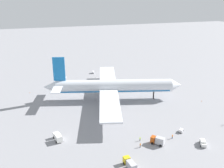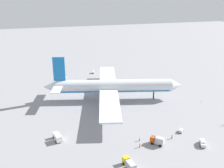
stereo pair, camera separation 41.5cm
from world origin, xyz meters
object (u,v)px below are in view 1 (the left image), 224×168
airliner (112,86)px  baggage_cart_2 (181,130)px  ground_worker_3 (140,145)px  traffic_cone_0 (202,101)px  baggage_cart_0 (93,72)px  ground_worker_0 (172,136)px  baggage_cart_1 (63,79)px  service_truck_3 (158,140)px  service_truck_2 (58,137)px  service_van (203,143)px  ground_worker_4 (140,139)px  service_truck_0 (130,164)px  traffic_cone_1 (30,93)px

airliner → baggage_cart_2: (17.13, -40.29, -6.54)m
ground_worker_3 → baggage_cart_2: bearing=14.9°
ground_worker_3 → traffic_cone_0: bearing=32.2°
baggage_cart_0 → ground_worker_3: size_ratio=2.04×
ground_worker_0 → baggage_cart_1: bearing=111.2°
airliner → traffic_cone_0: (43.67, -16.27, -6.97)m
service_truck_3 → ground_worker_3: (-6.99, 0.07, -0.78)m
service_truck_2 → ground_worker_0: bearing=-15.0°
ground_worker_0 → traffic_cone_0: ground_worker_0 is taller
service_van → traffic_cone_0: bearing=55.5°
airliner → ground_worker_0: airliner is taller
service_van → baggage_cart_0: (-19.02, 98.64, -0.19)m
baggage_cart_1 → ground_worker_0: size_ratio=1.64×
baggage_cart_2 → ground_worker_4: bearing=-176.0°
ground_worker_3 → ground_worker_4: 4.37m
airliner → baggage_cart_2: airliner is taller
airliner → service_truck_2: (-31.18, -32.25, -5.75)m
baggage_cart_2 → ground_worker_3: size_ratio=1.68×
service_truck_0 → service_truck_3: service_truck_3 is taller
baggage_cart_0 → baggage_cart_2: (16.28, -87.98, -0.14)m
baggage_cart_0 → ground_worker_0: (10.46, -91.32, 0.05)m
baggage_cart_2 → traffic_cone_1: baggage_cart_2 is taller
traffic_cone_0 → baggage_cart_1: bearing=139.2°
service_truck_0 → baggage_cart_1: 95.37m
baggage_cart_1 → ground_worker_4: (19.57, -81.02, 0.56)m
service_truck_2 → service_van: (51.05, -18.70, -0.46)m
baggage_cart_0 → ground_worker_3: bearing=-92.3°
service_van → baggage_cart_0: service_van is taller
service_truck_3 → baggage_cart_0: service_truck_3 is taller
ground_worker_0 → traffic_cone_1: size_ratio=3.19×
baggage_cart_1 → traffic_cone_0: (64.53, -55.73, 0.01)m
airliner → baggage_cart_1: size_ratio=26.51×
service_truck_2 → ground_worker_0: 43.99m
airliner → ground_worker_3: 46.16m
traffic_cone_1 → service_van: bearing=-50.0°
service_truck_2 → service_van: service_truck_2 is taller
baggage_cart_0 → traffic_cone_1: baggage_cart_0 is taller
service_truck_0 → traffic_cone_1: (-30.60, 77.11, -1.22)m
service_truck_0 → service_truck_3: bearing=33.3°
baggage_cart_1 → traffic_cone_0: traffic_cone_0 is taller
baggage_cart_0 → service_truck_0: bearing=-96.3°
service_van → service_truck_0: bearing=-171.8°
baggage_cart_2 → traffic_cone_0: bearing=42.1°
ground_worker_4 → traffic_cone_0: (44.97, 25.29, -0.55)m
service_truck_2 → ground_worker_3: bearing=-25.3°
service_truck_3 → ground_worker_4: (-5.39, 4.13, -0.85)m
service_truck_0 → baggage_cart_1: (-10.27, 94.80, -1.23)m
service_truck_2 → baggage_cart_1: (10.32, 71.70, -1.22)m
baggage_cart_2 → traffic_cone_0: baggage_cart_2 is taller
ground_worker_0 → ground_worker_3: 14.34m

